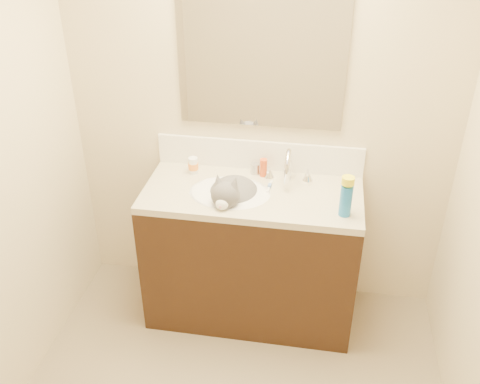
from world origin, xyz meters
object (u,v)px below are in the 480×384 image
(vanity_cabinet, at_px, (251,257))
(basin, at_px, (230,203))
(cat, at_px, (232,197))
(silver_jar, at_px, (255,168))
(amber_bottle, at_px, (263,168))
(faucet, at_px, (288,169))
(pill_bottle, at_px, (193,165))
(spray_can, at_px, (346,201))

(vanity_cabinet, height_order, basin, basin)
(cat, bearing_deg, silver_jar, 75.49)
(amber_bottle, bearing_deg, faucet, -19.05)
(silver_jar, bearing_deg, faucet, -20.38)
(pill_bottle, relative_size, silver_jar, 1.56)
(cat, relative_size, amber_bottle, 4.01)
(vanity_cabinet, height_order, silver_jar, silver_jar)
(faucet, xyz_separation_m, cat, (-0.29, -0.17, -0.11))
(pill_bottle, height_order, spray_can, spray_can)
(faucet, distance_m, amber_bottle, 0.16)
(pill_bottle, xyz_separation_m, silver_jar, (0.35, 0.06, -0.02))
(vanity_cabinet, distance_m, pill_bottle, 0.64)
(silver_jar, bearing_deg, pill_bottle, -171.07)
(vanity_cabinet, distance_m, spray_can, 0.74)
(vanity_cabinet, relative_size, faucet, 4.29)
(cat, relative_size, spray_can, 2.51)
(faucet, height_order, pill_bottle, faucet)
(vanity_cabinet, xyz_separation_m, cat, (-0.11, -0.03, 0.42))
(pill_bottle, bearing_deg, silver_jar, 8.93)
(cat, distance_m, pill_bottle, 0.33)
(pill_bottle, bearing_deg, vanity_cabinet, -22.61)
(basin, bearing_deg, pill_bottle, 143.55)
(faucet, distance_m, silver_jar, 0.21)
(spray_can, bearing_deg, basin, 168.96)
(basin, distance_m, pill_bottle, 0.33)
(cat, distance_m, spray_can, 0.62)
(vanity_cabinet, height_order, faucet, faucet)
(vanity_cabinet, bearing_deg, basin, -165.96)
(amber_bottle, bearing_deg, cat, -123.22)
(pill_bottle, bearing_deg, spray_can, -19.35)
(cat, bearing_deg, vanity_cabinet, 21.87)
(basin, bearing_deg, vanity_cabinet, 14.04)
(basin, xyz_separation_m, amber_bottle, (0.16, 0.22, 0.12))
(basin, height_order, pill_bottle, pill_bottle)
(basin, relative_size, faucet, 1.61)
(basin, bearing_deg, cat, 4.48)
(vanity_cabinet, relative_size, cat, 2.84)
(vanity_cabinet, relative_size, pill_bottle, 12.38)
(silver_jar, height_order, spray_can, spray_can)
(spray_can, bearing_deg, silver_jar, 144.85)
(vanity_cabinet, height_order, cat, cat)
(pill_bottle, relative_size, amber_bottle, 0.92)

